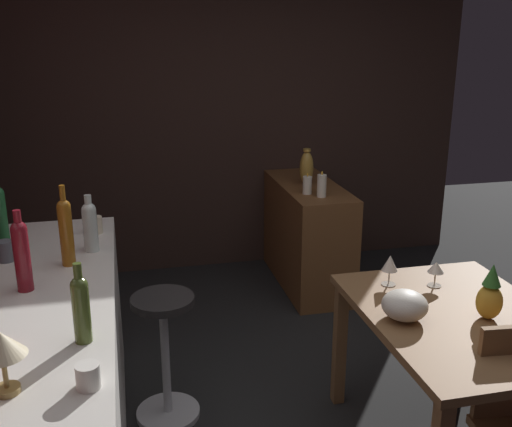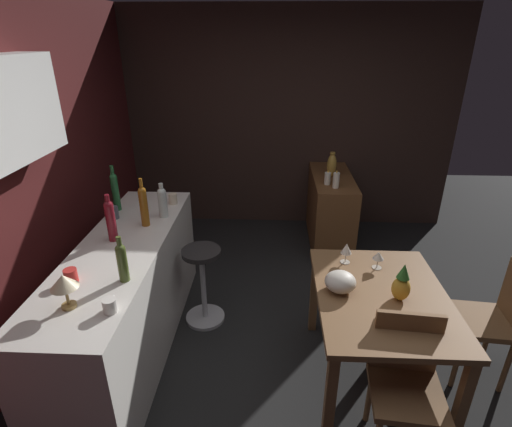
{
  "view_description": "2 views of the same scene",
  "coord_description": "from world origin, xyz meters",
  "px_view_note": "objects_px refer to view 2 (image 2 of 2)",
  "views": [
    {
      "loc": [
        -2.29,
        1.0,
        1.98
      ],
      "look_at": [
        0.73,
        0.3,
        1.01
      ],
      "focal_mm": 41.78,
      "sensor_mm": 36.0,
      "label": 1
    },
    {
      "loc": [
        -2.3,
        0.28,
        2.28
      ],
      "look_at": [
        0.6,
        0.41,
        0.96
      ],
      "focal_mm": 27.75,
      "sensor_mm": 36.0,
      "label": 2
    }
  ],
  "objects_px": {
    "wine_glass_left": "(378,256)",
    "pillar_candle_tall": "(336,180)",
    "vase_brass": "(332,165)",
    "bar_stool": "(203,283)",
    "wine_bottle_ruby": "(111,219)",
    "counter_lamp": "(64,283)",
    "cup_slate": "(114,212)",
    "wine_bottle_amber": "(144,205)",
    "wine_glass_right": "(346,249)",
    "wine_bottle_olive": "(122,261)",
    "pillar_candle_short": "(328,178)",
    "chair_near_window": "(405,380)",
    "dining_table": "(380,306)",
    "wine_bottle_clear": "(162,201)",
    "pineapple_centerpiece": "(402,284)",
    "sideboard_cabinet": "(330,210)",
    "cup_cream": "(173,199)",
    "cup_white": "(110,305)",
    "fruit_bowl": "(340,282)",
    "cup_red": "(71,276)",
    "wine_bottle_green": "(115,190)",
    "chair_by_doorway": "(492,318)"
  },
  "relations": [
    {
      "from": "cup_cream",
      "to": "wine_glass_right",
      "type": "bearing_deg",
      "value": -115.14
    },
    {
      "from": "bar_stool",
      "to": "wine_bottle_ruby",
      "type": "height_order",
      "value": "wine_bottle_ruby"
    },
    {
      "from": "bar_stool",
      "to": "wine_bottle_ruby",
      "type": "distance_m",
      "value": 0.95
    },
    {
      "from": "wine_bottle_clear",
      "to": "pillar_candle_short",
      "type": "distance_m",
      "value": 1.82
    },
    {
      "from": "wine_glass_left",
      "to": "counter_lamp",
      "type": "bearing_deg",
      "value": 111.65
    },
    {
      "from": "dining_table",
      "to": "pillar_candle_tall",
      "type": "bearing_deg",
      "value": 2.4
    },
    {
      "from": "pillar_candle_tall",
      "to": "vase_brass",
      "type": "bearing_deg",
      "value": 0.67
    },
    {
      "from": "wine_bottle_green",
      "to": "wine_glass_right",
      "type": "bearing_deg",
      "value": -105.4
    },
    {
      "from": "cup_slate",
      "to": "vase_brass",
      "type": "distance_m",
      "value": 2.37
    },
    {
      "from": "chair_near_window",
      "to": "fruit_bowl",
      "type": "distance_m",
      "value": 0.67
    },
    {
      "from": "vase_brass",
      "to": "pillar_candle_tall",
      "type": "bearing_deg",
      "value": -179.33
    },
    {
      "from": "dining_table",
      "to": "fruit_bowl",
      "type": "relative_size",
      "value": 5.55
    },
    {
      "from": "sideboard_cabinet",
      "to": "bar_stool",
      "type": "xyz_separation_m",
      "value": [
        -1.49,
        1.24,
        -0.04
      ]
    },
    {
      "from": "chair_near_window",
      "to": "cup_cream",
      "type": "bearing_deg",
      "value": 47.86
    },
    {
      "from": "wine_bottle_ruby",
      "to": "dining_table",
      "type": "bearing_deg",
      "value": -100.55
    },
    {
      "from": "chair_by_doorway",
      "to": "cup_white",
      "type": "distance_m",
      "value": 2.5
    },
    {
      "from": "wine_glass_left",
      "to": "pillar_candle_tall",
      "type": "height_order",
      "value": "pillar_candle_tall"
    },
    {
      "from": "dining_table",
      "to": "pineapple_centerpiece",
      "type": "height_order",
      "value": "pineapple_centerpiece"
    },
    {
      "from": "dining_table",
      "to": "pillar_candle_short",
      "type": "relative_size",
      "value": 7.27
    },
    {
      "from": "bar_stool",
      "to": "pillar_candle_tall",
      "type": "height_order",
      "value": "pillar_candle_tall"
    },
    {
      "from": "wine_bottle_clear",
      "to": "wine_bottle_ruby",
      "type": "bearing_deg",
      "value": 148.29
    },
    {
      "from": "wine_bottle_clear",
      "to": "pillar_candle_short",
      "type": "height_order",
      "value": "wine_bottle_clear"
    },
    {
      "from": "wine_glass_left",
      "to": "counter_lamp",
      "type": "relative_size",
      "value": 0.62
    },
    {
      "from": "pillar_candle_tall",
      "to": "vase_brass",
      "type": "xyz_separation_m",
      "value": [
        0.35,
        0.0,
        0.05
      ]
    },
    {
      "from": "sideboard_cabinet",
      "to": "wine_bottle_ruby",
      "type": "height_order",
      "value": "wine_bottle_ruby"
    },
    {
      "from": "wine_glass_right",
      "to": "pillar_candle_tall",
      "type": "distance_m",
      "value": 1.36
    },
    {
      "from": "wine_glass_right",
      "to": "pineapple_centerpiece",
      "type": "bearing_deg",
      "value": -147.68
    },
    {
      "from": "bar_stool",
      "to": "cup_cream",
      "type": "distance_m",
      "value": 0.8
    },
    {
      "from": "bar_stool",
      "to": "wine_glass_left",
      "type": "height_order",
      "value": "wine_glass_left"
    },
    {
      "from": "dining_table",
      "to": "pillar_candle_tall",
      "type": "xyz_separation_m",
      "value": [
        1.73,
        0.07,
        0.26
      ]
    },
    {
      "from": "pillar_candle_short",
      "to": "pillar_candle_tall",
      "type": "bearing_deg",
      "value": -142.98
    },
    {
      "from": "chair_near_window",
      "to": "wine_bottle_ruby",
      "type": "distance_m",
      "value": 2.18
    },
    {
      "from": "pineapple_centerpiece",
      "to": "counter_lamp",
      "type": "bearing_deg",
      "value": 101.07
    },
    {
      "from": "wine_bottle_clear",
      "to": "pillar_candle_tall",
      "type": "distance_m",
      "value": 1.83
    },
    {
      "from": "cup_cream",
      "to": "cup_white",
      "type": "bearing_deg",
      "value": -179.43
    },
    {
      "from": "fruit_bowl",
      "to": "cup_red",
      "type": "height_order",
      "value": "cup_red"
    },
    {
      "from": "bar_stool",
      "to": "dining_table",
      "type": "bearing_deg",
      "value": -114.7
    },
    {
      "from": "sideboard_cabinet",
      "to": "pineapple_centerpiece",
      "type": "xyz_separation_m",
      "value": [
        -2.14,
        -0.14,
        0.44
      ]
    },
    {
      "from": "sideboard_cabinet",
      "to": "cup_slate",
      "type": "distance_m",
      "value": 2.45
    },
    {
      "from": "wine_bottle_olive",
      "to": "pillar_candle_tall",
      "type": "bearing_deg",
      "value": -39.35
    },
    {
      "from": "dining_table",
      "to": "wine_glass_right",
      "type": "xyz_separation_m",
      "value": [
        0.38,
        0.18,
        0.21
      ]
    },
    {
      "from": "wine_bottle_amber",
      "to": "pillar_candle_tall",
      "type": "distance_m",
      "value": 2.0
    },
    {
      "from": "wine_bottle_olive",
      "to": "pillar_candle_short",
      "type": "relative_size",
      "value": 1.94
    },
    {
      "from": "wine_glass_right",
      "to": "pillar_candle_short",
      "type": "height_order",
      "value": "pillar_candle_short"
    },
    {
      "from": "wine_bottle_ruby",
      "to": "counter_lamp",
      "type": "height_order",
      "value": "wine_bottle_ruby"
    },
    {
      "from": "sideboard_cabinet",
      "to": "pillar_candle_short",
      "type": "distance_m",
      "value": 0.55
    },
    {
      "from": "counter_lamp",
      "to": "wine_glass_right",
      "type": "bearing_deg",
      "value": -63.96
    },
    {
      "from": "dining_table",
      "to": "fruit_bowl",
      "type": "height_order",
      "value": "fruit_bowl"
    },
    {
      "from": "wine_bottle_clear",
      "to": "chair_near_window",
      "type": "bearing_deg",
      "value": -126.25
    },
    {
      "from": "bar_stool",
      "to": "cup_red",
      "type": "distance_m",
      "value": 1.17
    }
  ]
}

